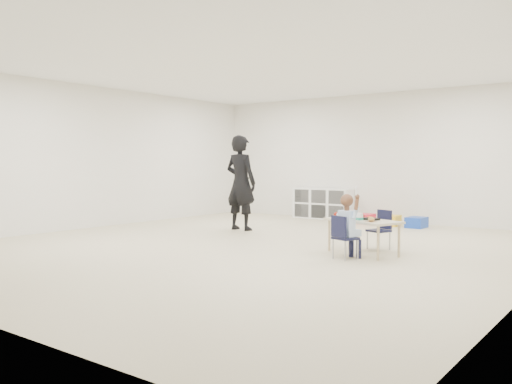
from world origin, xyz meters
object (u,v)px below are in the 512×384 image
Objects in this scene: child at (346,225)px; cubby_shelf at (323,204)px; adult at (241,183)px; table at (363,237)px; chair_near at (345,237)px.

child is 0.65× the size of cubby_shelf.
child reaches higher than cubby_shelf.
adult is at bearing 170.16° from child.
child reaches higher than table.
adult is at bearing -93.98° from cubby_shelf.
cubby_shelf reaches higher than table.
adult is at bearing 178.04° from table.
adult is at bearing 170.16° from chair_near.
child is 3.52m from adult.
adult reaches higher than cubby_shelf.
table is at bearing 107.21° from child.
table is 4.89m from cubby_shelf.
child is at bearing -57.10° from cubby_shelf.
chair_near is at bearing -57.10° from cubby_shelf.
chair_near is 0.63× the size of child.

